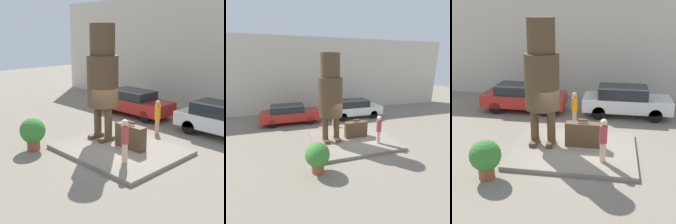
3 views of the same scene
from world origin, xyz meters
TOP-DOWN VIEW (x-y plane):
  - ground_plane at (0.00, 0.00)m, footprint 60.00×60.00m
  - pedestal at (0.00, 0.00)m, footprint 4.88×3.99m
  - building_backdrop at (0.00, 8.38)m, footprint 28.00×0.60m
  - statue_figure at (-1.32, 0.24)m, footprint 1.36×1.36m
  - giant_suitcase at (0.31, 0.28)m, footprint 1.39×0.42m
  - tourist at (1.18, -0.97)m, footprint 0.28×0.28m
  - parked_car_red at (-3.48, 4.79)m, footprint 4.56×1.80m
  - parked_car_white at (2.10, 4.80)m, footprint 4.57×1.82m
  - planter_pot at (-2.65, -2.50)m, footprint 1.07×1.07m
  - worker_hivis at (-0.38, 2.96)m, footprint 0.28×0.28m

SIDE VIEW (x-z plane):
  - ground_plane at x=0.00m, z-range 0.00..0.00m
  - pedestal at x=0.00m, z-range 0.00..0.16m
  - giant_suitcase at x=0.31m, z-range 0.08..1.24m
  - parked_car_red at x=-3.48m, z-range 0.05..1.54m
  - planter_pot at x=-2.65m, z-range 0.10..1.50m
  - parked_car_white at x=2.10m, z-range 0.05..1.64m
  - worker_hivis at x=-0.38m, z-range 0.08..1.74m
  - tourist at x=1.18m, z-range 0.24..1.89m
  - statue_figure at x=-1.32m, z-range 0.59..5.61m
  - building_backdrop at x=0.00m, z-range 0.00..7.09m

